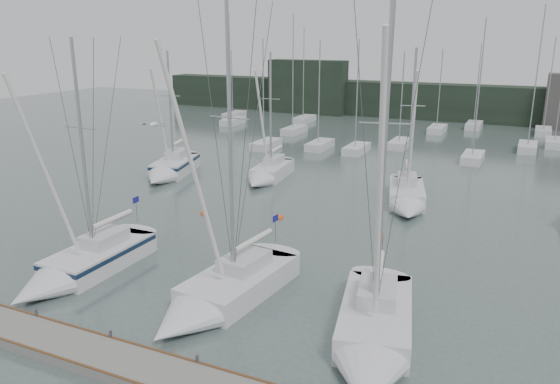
{
  "coord_description": "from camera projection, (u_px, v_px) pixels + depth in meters",
  "views": [
    {
      "loc": [
        11.95,
        -18.32,
        11.77
      ],
      "look_at": [
        1.06,
        5.0,
        4.3
      ],
      "focal_mm": 35.0,
      "sensor_mm": 36.0,
      "label": 1
    }
  ],
  "objects": [
    {
      "name": "ground",
      "position": [
        210.0,
        311.0,
        24.08
      ],
      "size": [
        160.0,
        160.0,
        0.0
      ],
      "primitive_type": "plane",
      "color": "#4A5A56",
      "rests_on": "ground"
    },
    {
      "name": "dock",
      "position": [
        136.0,
        367.0,
        19.67
      ],
      "size": [
        24.0,
        2.0,
        0.4
      ],
      "primitive_type": "cube",
      "color": "slate",
      "rests_on": "ground"
    },
    {
      "name": "far_treeline",
      "position": [
        443.0,
        102.0,
        77.33
      ],
      "size": [
        90.0,
        4.0,
        5.0
      ],
      "primitive_type": "cube",
      "color": "black",
      "rests_on": "ground"
    },
    {
      "name": "far_building_left",
      "position": [
        307.0,
        87.0,
        83.3
      ],
      "size": [
        12.0,
        3.0,
        8.0
      ],
      "primitive_type": "cube",
      "color": "black",
      "rests_on": "ground"
    },
    {
      "name": "mast_forest",
      "position": [
        426.0,
        139.0,
        60.88
      ],
      "size": [
        54.55,
        27.14,
        14.62
      ],
      "color": "silver",
      "rests_on": "ground"
    },
    {
      "name": "sailboat_near_left",
      "position": [
        76.0,
        269.0,
        27.12
      ],
      "size": [
        2.76,
        8.99,
        12.57
      ],
      "rotation": [
        0.0,
        0.0,
        0.01
      ],
      "color": "silver",
      "rests_on": "ground"
    },
    {
      "name": "sailboat_near_center",
      "position": [
        214.0,
        299.0,
        24.08
      ],
      "size": [
        3.84,
        9.37,
        14.25
      ],
      "rotation": [
        0.0,
        0.0,
        -0.1
      ],
      "color": "silver",
      "rests_on": "ground"
    },
    {
      "name": "sailboat_near_right",
      "position": [
        373.0,
        341.0,
        20.73
      ],
      "size": [
        4.57,
        9.36,
        14.65
      ],
      "rotation": [
        0.0,
        0.0,
        0.21
      ],
      "color": "silver",
      "rests_on": "ground"
    },
    {
      "name": "sailboat_mid_a",
      "position": [
        169.0,
        170.0,
        46.53
      ],
      "size": [
        4.66,
        8.66,
        11.29
      ],
      "rotation": [
        0.0,
        0.0,
        0.26
      ],
      "color": "silver",
      "rests_on": "ground"
    },
    {
      "name": "sailboat_mid_b",
      "position": [
        267.0,
        175.0,
        45.31
      ],
      "size": [
        3.08,
        7.69,
        11.12
      ],
      "rotation": [
        0.0,
        0.0,
        0.11
      ],
      "color": "silver",
      "rests_on": "ground"
    },
    {
      "name": "sailboat_mid_c",
      "position": [
        407.0,
        200.0,
        38.27
      ],
      "size": [
        4.24,
        8.22,
        11.67
      ],
      "rotation": [
        0.0,
        0.0,
        0.24
      ],
      "color": "silver",
      "rests_on": "ground"
    },
    {
      "name": "buoy_a",
      "position": [
        280.0,
        218.0,
        36.23
      ],
      "size": [
        0.53,
        0.53,
        0.53
      ],
      "primitive_type": "sphere",
      "color": "#E24C14",
      "rests_on": "ground"
    },
    {
      "name": "buoy_c",
      "position": [
        204.0,
        214.0,
        37.1
      ],
      "size": [
        0.54,
        0.54,
        0.54
      ],
      "primitive_type": "sphere",
      "color": "#E24C14",
      "rests_on": "ground"
    },
    {
      "name": "seagull",
      "position": [
        154.0,
        124.0,
        21.16
      ],
      "size": [
        1.0,
        0.45,
        0.2
      ],
      "rotation": [
        0.0,
        0.0,
        -0.06
      ],
      "color": "white",
      "rests_on": "ground"
    }
  ]
}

